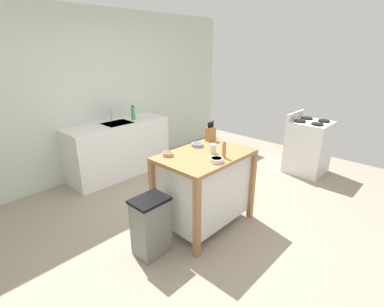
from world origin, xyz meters
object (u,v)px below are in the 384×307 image
at_px(kitchen_island, 205,186).
at_px(bowl_stoneware_deep, 168,154).
at_px(drinking_cup, 213,149).
at_px(bottle_spray_cleaner, 133,113).
at_px(trash_bin, 151,226).
at_px(bowl_ceramic_small, 197,145).
at_px(pepper_grinder, 224,150).
at_px(sink_faucet, 111,115).
at_px(stove, 308,147).
at_px(knife_block, 210,133).
at_px(bowl_ceramic_wide, 217,160).

distance_m(kitchen_island, bowl_stoneware_deep, 0.59).
bearing_deg(drinking_cup, bowl_stoneware_deep, 141.72).
bearing_deg(bottle_spray_cleaner, trash_bin, -122.72).
bearing_deg(bowl_ceramic_small, pepper_grinder, -100.17).
height_order(drinking_cup, sink_faucet, sink_faucet).
bearing_deg(pepper_grinder, stove, -0.97).
bearing_deg(drinking_cup, sink_faucet, 87.81).
bearing_deg(trash_bin, sink_faucet, 66.22).
bearing_deg(kitchen_island, sink_faucet, 85.98).
xyz_separation_m(bowl_stoneware_deep, pepper_grinder, (0.38, -0.48, 0.07)).
height_order(pepper_grinder, trash_bin, pepper_grinder).
bearing_deg(drinking_cup, knife_block, 43.27).
bearing_deg(bowl_ceramic_wide, pepper_grinder, 8.53).
bearing_deg(knife_block, bowl_stoneware_deep, -179.06).
distance_m(bowl_ceramic_wide, trash_bin, 0.95).
height_order(bowl_ceramic_wide, pepper_grinder, pepper_grinder).
height_order(kitchen_island, sink_faucet, sink_faucet).
xyz_separation_m(kitchen_island, pepper_grinder, (0.05, -0.22, 0.49)).
xyz_separation_m(bowl_ceramic_small, sink_faucet, (0.02, 1.91, 0.06)).
height_order(pepper_grinder, stove, pepper_grinder).
height_order(drinking_cup, pepper_grinder, pepper_grinder).
xyz_separation_m(knife_block, bottle_spray_cleaner, (0.06, 1.72, -0.01)).
distance_m(drinking_cup, stove, 2.36).
height_order(kitchen_island, bowl_ceramic_wide, bowl_ceramic_wide).
relative_size(knife_block, trash_bin, 0.40).
relative_size(bowl_stoneware_deep, stove, 0.12).
bearing_deg(stove, kitchen_island, 173.62).
height_order(pepper_grinder, bottle_spray_cleaner, bottle_spray_cleaner).
height_order(bowl_ceramic_small, bottle_spray_cleaner, bottle_spray_cleaner).
bearing_deg(bowl_ceramic_wide, sink_faucet, 83.81).
bearing_deg(bowl_ceramic_wide, bottle_spray_cleaner, 75.40).
height_order(bottle_spray_cleaner, stove, bottle_spray_cleaner).
bearing_deg(sink_faucet, knife_block, -82.13).
xyz_separation_m(sink_faucet, bottle_spray_cleaner, (0.32, -0.15, 0.00)).
relative_size(bowl_ceramic_small, drinking_cup, 1.33).
bearing_deg(bowl_stoneware_deep, stove, -10.84).
xyz_separation_m(trash_bin, bottle_spray_cleaner, (1.24, 1.94, 0.68)).
bearing_deg(pepper_grinder, bowl_ceramic_wide, -171.47).
xyz_separation_m(bowl_ceramic_small, stove, (2.23, -0.50, -0.48)).
distance_m(trash_bin, stove, 3.15).
xyz_separation_m(knife_block, drinking_cup, (-0.34, -0.32, -0.04)).
bearing_deg(bottle_spray_cleaner, stove, -50.04).
bearing_deg(kitchen_island, trash_bin, 176.21).
distance_m(knife_block, trash_bin, 1.38).
distance_m(bowl_ceramic_wide, pepper_grinder, 0.17).
relative_size(kitchen_island, bowl_stoneware_deep, 9.21).
distance_m(bowl_ceramic_wide, stove, 2.52).
xyz_separation_m(kitchen_island, drinking_cup, (0.07, -0.06, 0.45)).
relative_size(pepper_grinder, stove, 0.19).
bearing_deg(bowl_stoneware_deep, kitchen_island, -37.37).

